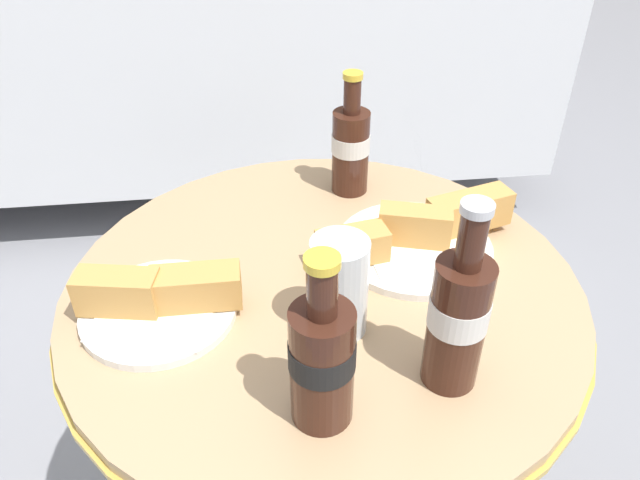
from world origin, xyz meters
name	(u,v)px	position (x,y,z in m)	size (l,w,h in m)	color
bistro_table	(323,366)	(0.00, 0.00, 0.58)	(0.75, 0.75, 0.76)	gold
cola_bottle_left	(458,317)	(0.13, -0.19, 0.85)	(0.07, 0.07, 0.25)	#3D1E14
cola_bottle_right	(322,359)	(-0.03, -0.22, 0.84)	(0.07, 0.07, 0.22)	#3D1E14
cola_bottle_center	(351,147)	(0.08, 0.25, 0.84)	(0.06, 0.06, 0.21)	#3D1E14
drinking_glass	(339,290)	(0.01, -0.09, 0.82)	(0.07, 0.07, 0.14)	#C68923
lunch_plate_near	(418,235)	(0.15, 0.07, 0.78)	(0.32, 0.24, 0.07)	white
lunch_plate_far	(159,300)	(-0.22, -0.04, 0.78)	(0.22, 0.21, 0.07)	white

